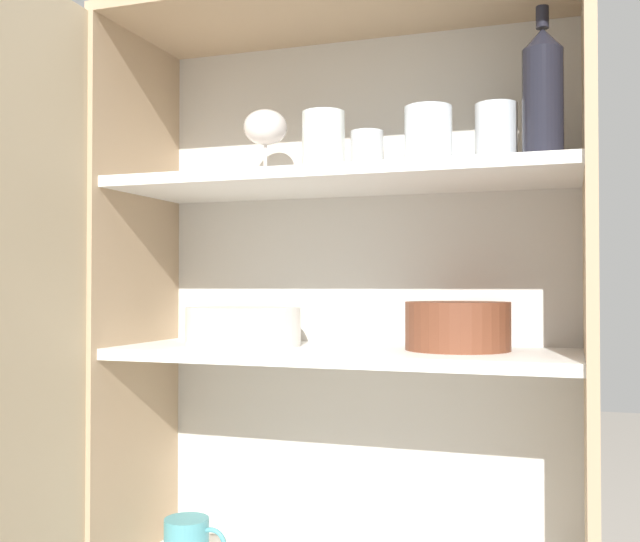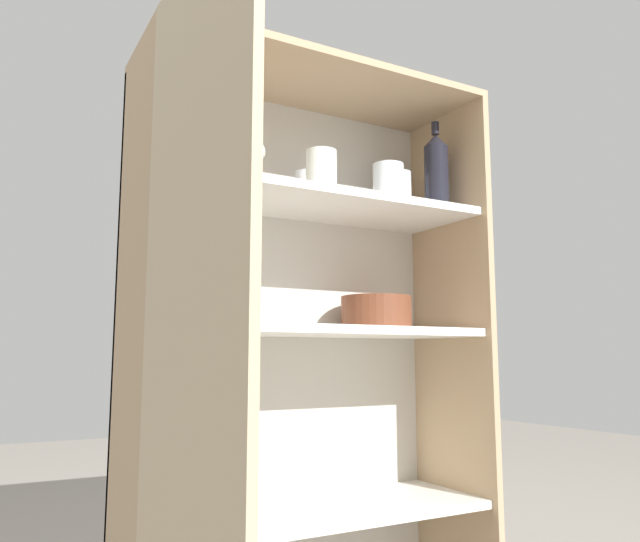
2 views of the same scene
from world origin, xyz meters
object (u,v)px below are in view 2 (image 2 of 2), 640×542
at_px(mixing_bowl_large, 376,312).
at_px(wine_bottle, 436,172).
at_px(coffee_mug_primary, 196,504).
at_px(plate_stack_white, 239,309).

bearing_deg(mixing_bowl_large, wine_bottle, -27.46).
relative_size(wine_bottle, coffee_mug_primary, 2.02).
distance_m(wine_bottle, mixing_bowl_large, 0.41).
relative_size(wine_bottle, mixing_bowl_large, 1.37).
bearing_deg(plate_stack_white, coffee_mug_primary, -161.65).
distance_m(mixing_bowl_large, coffee_mug_primary, 0.64).
xyz_separation_m(wine_bottle, coffee_mug_primary, (-0.64, 0.01, -0.78)).
distance_m(plate_stack_white, mixing_bowl_large, 0.39).
xyz_separation_m(wine_bottle, plate_stack_white, (-0.54, 0.04, -0.38)).
bearing_deg(coffee_mug_primary, plate_stack_white, 18.35).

